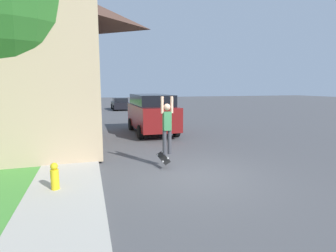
# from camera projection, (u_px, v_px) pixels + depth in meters

# --- Properties ---
(ground_plane) EXTENTS (120.00, 120.00, 0.00)m
(ground_plane) POSITION_uv_depth(u_px,v_px,m) (194.00, 175.00, 7.87)
(ground_plane) COLOR #49494C
(sidewalk) EXTENTS (1.80, 80.00, 0.10)m
(sidewalk) POSITION_uv_depth(u_px,v_px,m) (76.00, 141.00, 12.49)
(sidewalk) COLOR #ADA89E
(sidewalk) RESTS_ON ground_plane
(lawn_tree_near) EXTENTS (5.02, 5.02, 7.66)m
(lawn_tree_near) POSITION_uv_depth(u_px,v_px,m) (9.00, 12.00, 9.10)
(lawn_tree_near) COLOR brown
(lawn_tree_near) RESTS_ON lawn
(suv_parked) EXTENTS (2.16, 4.86, 2.20)m
(suv_parked) POSITION_uv_depth(u_px,v_px,m) (152.00, 112.00, 14.84)
(suv_parked) COLOR maroon
(suv_parked) RESTS_ON ground_plane
(car_down_street) EXTENTS (1.88, 4.02, 1.38)m
(car_down_street) POSITION_uv_depth(u_px,v_px,m) (120.00, 104.00, 30.34)
(car_down_street) COLOR black
(car_down_street) RESTS_ON ground_plane
(skateboarder) EXTENTS (0.41, 0.22, 1.87)m
(skateboarder) POSITION_uv_depth(u_px,v_px,m) (167.00, 125.00, 8.43)
(skateboarder) COLOR #38383D
(skateboarder) RESTS_ON ground_plane
(skateboard) EXTENTS (0.30, 0.77, 0.32)m
(skateboard) POSITION_uv_depth(u_px,v_px,m) (163.00, 158.00, 8.60)
(skateboard) COLOR black
(skateboard) RESTS_ON ground_plane
(fire_hydrant) EXTENTS (0.20, 0.20, 0.68)m
(fire_hydrant) POSITION_uv_depth(u_px,v_px,m) (55.00, 176.00, 6.48)
(fire_hydrant) COLOR gold
(fire_hydrant) RESTS_ON sidewalk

